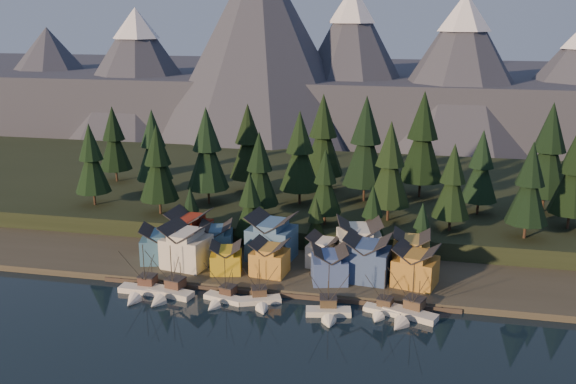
% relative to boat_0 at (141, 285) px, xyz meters
% --- Properties ---
extents(ground, '(500.00, 500.00, 0.00)m').
position_rel_boat_0_xyz_m(ground, '(28.65, -9.55, -2.25)').
color(ground, black).
rests_on(ground, ground).
extents(shore_strip, '(400.00, 50.00, 1.50)m').
position_rel_boat_0_xyz_m(shore_strip, '(28.65, 30.45, -1.50)').
color(shore_strip, '#383428').
rests_on(shore_strip, ground).
extents(hillside, '(420.00, 100.00, 6.00)m').
position_rel_boat_0_xyz_m(hillside, '(28.65, 80.45, 0.75)').
color(hillside, black).
rests_on(hillside, ground).
extents(dock, '(80.00, 4.00, 1.00)m').
position_rel_boat_0_xyz_m(dock, '(28.65, 6.95, -1.75)').
color(dock, '#443830').
rests_on(dock, ground).
extents(mountain_ridge, '(560.00, 190.00, 90.00)m').
position_rel_boat_0_xyz_m(mountain_ridge, '(24.46, 204.04, 23.81)').
color(mountain_ridge, '#414554').
rests_on(mountain_ridge, ground).
extents(boat_0, '(11.47, 12.45, 12.30)m').
position_rel_boat_0_xyz_m(boat_0, '(0.00, 0.00, 0.00)').
color(boat_0, silver).
rests_on(boat_0, ground).
extents(boat_1, '(11.02, 11.61, 12.76)m').
position_rel_boat_0_xyz_m(boat_1, '(6.21, -0.10, 0.23)').
color(boat_1, beige).
rests_on(boat_1, ground).
extents(boat_2, '(9.61, 10.04, 10.48)m').
position_rel_boat_0_xyz_m(boat_2, '(18.46, 0.05, -0.28)').
color(boat_2, silver).
rests_on(boat_2, ground).
extents(boat_3, '(9.60, 10.07, 10.82)m').
position_rel_boat_0_xyz_m(boat_3, '(26.86, 0.69, -0.18)').
color(boat_3, silver).
rests_on(boat_3, ground).
extents(boat_4, '(9.90, 10.49, 11.89)m').
position_rel_boat_0_xyz_m(boat_4, '(41.86, -1.85, 0.10)').
color(boat_4, silver).
rests_on(boat_4, ground).
extents(boat_5, '(8.49, 9.01, 10.25)m').
position_rel_boat_0_xyz_m(boat_5, '(52.41, 1.55, -0.21)').
color(boat_5, white).
rests_on(boat_5, ground).
extents(boat_6, '(11.86, 12.35, 12.80)m').
position_rel_boat_0_xyz_m(boat_6, '(57.74, 0.43, 0.14)').
color(boat_6, beige).
rests_on(boat_6, ground).
extents(house_front_0, '(10.59, 10.25, 8.78)m').
position_rel_boat_0_xyz_m(house_front_0, '(-2.15, 16.24, 3.87)').
color(house_front_0, '#396787').
rests_on(house_front_0, shore_strip).
extents(house_front_1, '(11.44, 11.12, 10.34)m').
position_rel_boat_0_xyz_m(house_front_1, '(5.26, 14.53, 4.68)').
color(house_front_1, beige).
rests_on(house_front_1, shore_strip).
extents(house_front_2, '(8.41, 8.45, 6.85)m').
position_rel_boat_0_xyz_m(house_front_2, '(15.48, 13.09, 2.85)').
color(house_front_2, gold).
rests_on(house_front_2, shore_strip).
extents(house_front_3, '(8.63, 8.30, 7.99)m').
position_rel_boat_0_xyz_m(house_front_3, '(25.70, 14.00, 3.45)').
color(house_front_3, '#BA842F').
rests_on(house_front_3, shore_strip).
extents(house_front_4, '(9.52, 9.96, 7.90)m').
position_rel_boat_0_xyz_m(house_front_4, '(39.79, 12.70, 3.40)').
color(house_front_4, '#3E5794').
rests_on(house_front_4, shore_strip).
extents(house_front_5, '(10.78, 10.00, 10.32)m').
position_rel_boat_0_xyz_m(house_front_5, '(47.96, 15.49, 4.67)').
color(house_front_5, '#344C7B').
rests_on(house_front_5, shore_strip).
extents(house_front_6, '(10.84, 10.47, 9.03)m').
position_rel_boat_0_xyz_m(house_front_6, '(58.71, 14.69, 4.00)').
color(house_front_6, '#A7762B').
rests_on(house_front_6, shore_strip).
extents(house_back_0, '(10.38, 10.03, 10.51)m').
position_rel_boat_0_xyz_m(house_back_0, '(2.39, 24.43, 4.77)').
color(house_back_0, maroon).
rests_on(house_back_0, shore_strip).
extents(house_back_1, '(9.22, 9.29, 8.64)m').
position_rel_boat_0_xyz_m(house_back_1, '(10.16, 22.27, 3.79)').
color(house_back_1, '#355B7E').
rests_on(house_back_1, shore_strip).
extents(house_back_2, '(11.99, 11.26, 11.32)m').
position_rel_boat_0_xyz_m(house_back_2, '(23.93, 23.40, 5.20)').
color(house_back_2, '#3E6593').
rests_on(house_back_2, shore_strip).
extents(house_back_3, '(8.72, 8.03, 7.81)m').
position_rel_boat_0_xyz_m(house_back_3, '(37.39, 21.24, 3.36)').
color(house_back_3, silver).
rests_on(house_back_3, shore_strip).
extents(house_back_4, '(12.03, 11.71, 11.10)m').
position_rel_boat_0_xyz_m(house_back_4, '(45.20, 24.05, 5.08)').
color(house_back_4, silver).
rests_on(house_back_4, shore_strip).
extents(house_back_5, '(8.40, 8.50, 9.41)m').
position_rel_boat_0_xyz_m(house_back_5, '(57.51, 22.58, 4.19)').
color(house_back_5, '#A4833A').
rests_on(house_back_5, shore_strip).
extents(tree_hill_0, '(10.27, 10.27, 23.92)m').
position_rel_boat_0_xyz_m(tree_hill_0, '(-33.35, 42.45, 16.83)').
color(tree_hill_0, '#332319').
rests_on(tree_hill_0, hillside).
extents(tree_hill_1, '(11.12, 11.12, 25.90)m').
position_rel_boat_0_xyz_m(tree_hill_1, '(-21.35, 58.45, 17.91)').
color(tree_hill_1, '#332319').
rests_on(tree_hill_1, hillside).
extents(tree_hill_2, '(10.75, 10.75, 25.05)m').
position_rel_boat_0_xyz_m(tree_hill_2, '(-11.35, 38.45, 17.45)').
color(tree_hill_2, '#332319').
rests_on(tree_hill_2, hillside).
extents(tree_hill_3, '(12.17, 12.17, 28.36)m').
position_rel_boat_0_xyz_m(tree_hill_3, '(-1.35, 50.45, 19.26)').
color(tree_hill_3, '#332319').
rests_on(tree_hill_3, hillside).
extents(tree_hill_4, '(11.79, 11.79, 27.47)m').
position_rel_boat_0_xyz_m(tree_hill_4, '(6.65, 65.45, 18.77)').
color(tree_hill_4, '#332319').
rests_on(tree_hill_4, hillside).
extents(tree_hill_5, '(10.21, 10.21, 23.79)m').
position_rel_boat_0_xyz_m(tree_hill_5, '(16.65, 40.45, 16.76)').
color(tree_hill_5, '#332319').
rests_on(tree_hill_5, hillside).
extents(tree_hill_6, '(11.77, 11.77, 27.41)m').
position_rel_boat_0_xyz_m(tree_hill_6, '(24.65, 55.45, 18.74)').
color(tree_hill_6, '#332319').
rests_on(tree_hill_6, hillside).
extents(tree_hill_7, '(8.78, 8.78, 20.44)m').
position_rel_boat_0_xyz_m(tree_hill_7, '(34.65, 38.45, 14.93)').
color(tree_hill_7, '#332319').
rests_on(tree_hill_7, hillside).
extents(tree_hill_8, '(13.39, 13.39, 31.19)m').
position_rel_boat_0_xyz_m(tree_hill_8, '(42.65, 62.45, 20.81)').
color(tree_hill_8, '#332319').
rests_on(tree_hill_8, hillside).
extents(tree_hill_9, '(11.59, 11.59, 27.00)m').
position_rel_boat_0_xyz_m(tree_hill_9, '(50.65, 45.45, 18.52)').
color(tree_hill_9, '#332319').
rests_on(tree_hill_9, hillside).
extents(tree_hill_10, '(13.74, 13.74, 32.01)m').
position_rel_boat_0_xyz_m(tree_hill_10, '(58.65, 70.45, 21.26)').
color(tree_hill_10, '#332319').
rests_on(tree_hill_10, hillside).
extents(tree_hill_11, '(9.78, 9.78, 22.79)m').
position_rel_boat_0_xyz_m(tree_hill_11, '(66.65, 40.45, 16.21)').
color(tree_hill_11, '#332319').
rests_on(tree_hill_11, hillside).
extents(tree_hill_12, '(10.15, 10.15, 23.65)m').
position_rel_boat_0_xyz_m(tree_hill_12, '(74.65, 56.45, 16.68)').
color(tree_hill_12, '#332319').
rests_on(tree_hill_12, hillside).
extents(tree_hill_13, '(10.47, 10.47, 24.40)m').
position_rel_boat_0_xyz_m(tree_hill_13, '(84.65, 38.45, 17.09)').
color(tree_hill_13, '#332319').
rests_on(tree_hill_13, hillside).
extents(tree_hill_14, '(13.21, 13.21, 30.77)m').
position_rel_boat_0_xyz_m(tree_hill_14, '(92.65, 62.45, 20.58)').
color(tree_hill_14, '#332319').
rests_on(tree_hill_14, hillside).
extents(tree_hill_15, '(12.94, 12.94, 30.14)m').
position_rel_boat_0_xyz_m(tree_hill_15, '(28.65, 72.45, 20.23)').
color(tree_hill_15, '#332319').
rests_on(tree_hill_15, hillside).
extents(tree_hill_16, '(10.68, 10.68, 24.89)m').
position_rel_boat_0_xyz_m(tree_hill_16, '(-39.35, 68.45, 17.36)').
color(tree_hill_16, '#332319').
rests_on(tree_hill_16, hillside).
extents(tree_hill_17, '(11.37, 11.37, 26.50)m').
position_rel_boat_0_xyz_m(tree_hill_17, '(96.65, 48.45, 18.24)').
color(tree_hill_17, '#332319').
rests_on(tree_hill_17, hillside).
extents(tree_shore_0, '(6.42, 6.42, 14.95)m').
position_rel_boat_0_xyz_m(tree_shore_0, '(0.65, 30.45, 7.42)').
color(tree_shore_0, '#332319').
rests_on(tree_shore_0, shore_strip).
extents(tree_shore_1, '(8.55, 8.55, 19.91)m').
position_rel_boat_0_xyz_m(tree_shore_1, '(16.65, 30.45, 10.13)').
color(tree_shore_1, '#332319').
rests_on(tree_shore_1, shore_strip).
extents(tree_shore_2, '(6.05, 6.05, 14.09)m').
position_rel_boat_0_xyz_m(tree_shore_2, '(33.65, 30.45, 6.94)').
color(tree_shore_2, '#332319').
rests_on(tree_shore_2, shore_strip).
extents(tree_shore_3, '(7.84, 7.84, 18.25)m').
position_rel_boat_0_xyz_m(tree_shore_3, '(47.65, 30.45, 9.23)').
color(tree_shore_3, '#332319').
rests_on(tree_shore_3, shore_strip).
extents(tree_shore_4, '(6.23, 6.23, 14.52)m').
position_rel_boat_0_xyz_m(tree_shore_4, '(59.65, 30.45, 7.18)').
color(tree_shore_4, '#332319').
rests_on(tree_shore_4, shore_strip).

